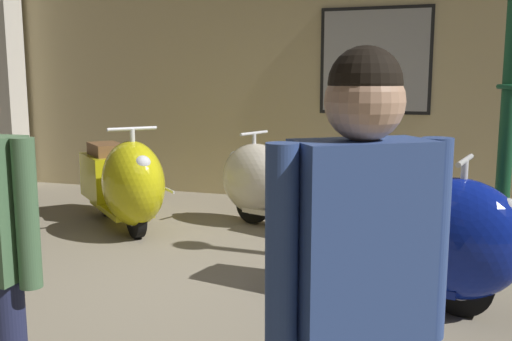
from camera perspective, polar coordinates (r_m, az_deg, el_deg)
The scene contains 7 objects.
ground_plane at distance 4.31m, azimuth -6.82°, elevation -11.87°, with size 60.00×60.00×0.00m, color gray.
showroom_back_wall at distance 7.39m, azimuth 3.56°, elevation 12.21°, with size 18.00×0.63×3.88m.
scooter_0 at distance 5.98m, azimuth -13.00°, elevation -1.17°, with size 1.65×1.57×1.09m.
scooter_1 at distance 5.91m, azimuth 2.04°, elevation -1.47°, with size 1.68×0.99×0.99m.
scooter_2 at distance 4.02m, azimuth 15.36°, elevation -6.52°, with size 1.77×0.82×1.04m.
lamppost at distance 4.66m, azimuth 24.05°, elevation 8.19°, with size 0.28×0.28×2.81m.
visitor_1 at distance 1.66m, azimuth 10.23°, elevation -12.05°, with size 0.47×0.40×1.62m.
Camera 1 is at (1.71, -3.64, 1.53)m, focal length 40.04 mm.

